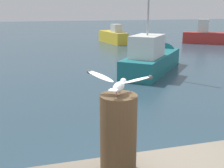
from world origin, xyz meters
name	(u,v)px	position (x,y,z in m)	size (l,w,h in m)	color
mooring_post	(118,134)	(-0.59, -0.33, 1.65)	(0.38, 0.38, 0.86)	#4C3823
seagull	(119,83)	(-0.58, -0.33, 2.21)	(0.60, 0.50, 0.24)	#C66860
boat_yellow	(111,36)	(5.06, 20.56, 0.54)	(1.69, 4.56, 1.57)	yellow
boat_red	(210,37)	(12.57, 17.54, 0.57)	(4.12, 3.22, 1.96)	#B72D28
boat_teal	(155,57)	(4.22, 9.53, 0.59)	(4.84, 5.35, 5.00)	#1E7075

